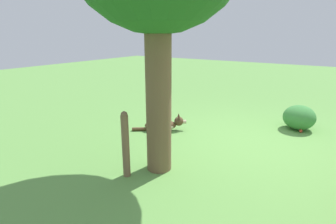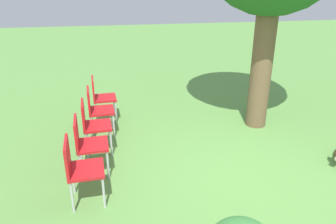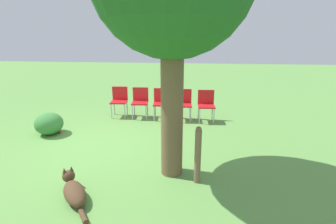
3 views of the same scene
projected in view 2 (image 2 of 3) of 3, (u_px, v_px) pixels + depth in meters
name	position (u px, v px, depth m)	size (l,w,h in m)	color
ground_plane	(245.00, 170.00, 4.69)	(30.00, 30.00, 0.00)	#609947
fence_post	(261.00, 91.00, 6.38)	(0.11, 0.11, 0.97)	brown
red_chair_0	(79.00, 166.00, 3.87)	(0.44, 0.46, 0.84)	red
red_chair_1	(86.00, 142.00, 4.43)	(0.44, 0.46, 0.84)	red
red_chair_2	(92.00, 123.00, 5.00)	(0.44, 0.46, 0.84)	red
red_chair_3	(97.00, 108.00, 5.57)	(0.44, 0.46, 0.84)	red
red_chair_4	(100.00, 95.00, 6.13)	(0.44, 0.46, 0.84)	red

